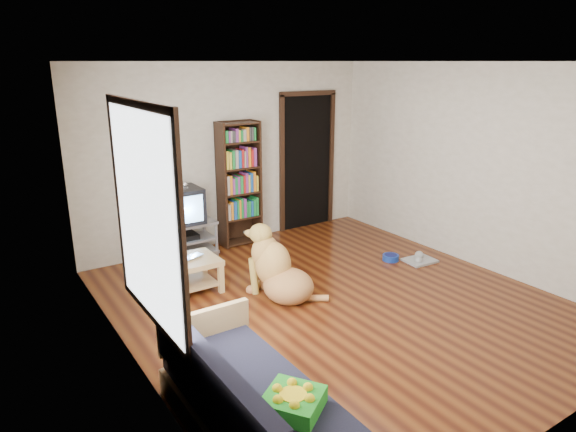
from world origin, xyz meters
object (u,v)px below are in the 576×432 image
laptop (194,258)px  dog (278,271)px  green_cushion (293,402)px  sofa (251,408)px  grey_rag (420,260)px  coffee_table (194,268)px  bookshelf (239,177)px  dog_bowl (391,258)px  crt_tv (180,205)px  tv_stand (182,239)px

laptop → dog: 0.99m
green_cushion → sofa: sofa is taller
green_cushion → laptop: size_ratio=1.20×
grey_rag → coffee_table: bearing=163.8°
bookshelf → sofa: 4.26m
grey_rag → dog_bowl: bearing=140.2°
laptop → grey_rag: bearing=-35.9°
crt_tv → coffee_table: 1.22m
green_cushion → crt_tv: 4.10m
grey_rag → crt_tv: (-2.61, 1.94, 0.73)m
bookshelf → coffee_table: bookshelf is taller
green_cushion → dog_bowl: size_ratio=1.62×
crt_tv → bookshelf: (0.95, 0.07, 0.26)m
laptop → coffee_table: laptop is taller
laptop → coffee_table: bearing=69.7°
green_cushion → crt_tv: crt_tv is taller
crt_tv → bookshelf: bearing=4.3°
dog_bowl → bookshelf: bearing=127.8°
laptop → dog_bowl: size_ratio=1.35×
dog → tv_stand: bearing=103.8°
dog_bowl → crt_tv: size_ratio=0.38×
tv_stand → dog: (0.43, -1.76, 0.05)m
green_cushion → bookshelf: bookshelf is taller
dog_bowl → tv_stand: (-2.31, 1.66, 0.23)m
green_cushion → bookshelf: bearing=31.7°
sofa → coffee_table: bearing=75.2°
dog_bowl → crt_tv: crt_tv is taller
dog_bowl → grey_rag: dog_bowl is taller
green_cushion → coffee_table: 2.97m
tv_stand → crt_tv: size_ratio=1.55×
green_cushion → grey_rag: (3.46, 2.07, -0.46)m
tv_stand → crt_tv: bearing=90.0°
dog_bowl → grey_rag: 0.39m
laptop → green_cushion: bearing=-121.2°
green_cushion → tv_stand: green_cushion is taller
grey_rag → sofa: 3.98m
coffee_table → dog: 1.00m
dog_bowl → sofa: (-3.29, -1.97, 0.22)m
tv_stand → coffee_table: tv_stand is taller
laptop → tv_stand: 1.15m
dog → dog_bowl: bearing=2.9°
green_cushion → crt_tv: bearing=43.6°
laptop → grey_rag: size_ratio=0.74×
crt_tv → coffee_table: size_ratio=1.05×
crt_tv → dog: crt_tv is taller
laptop → grey_rag: laptop is taller
laptop → crt_tv: 1.21m
laptop → crt_tv: size_ratio=0.51×
bookshelf → dog: 2.04m
bookshelf → dog: (-0.52, -1.85, -0.68)m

